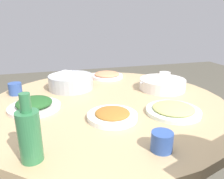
{
  "coord_description": "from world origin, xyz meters",
  "views": [
    {
      "loc": [
        0.27,
        1.04,
        1.17
      ],
      "look_at": [
        -0.05,
        -0.09,
        0.78
      ],
      "focal_mm": 35.13,
      "sensor_mm": 36.0,
      "label": 1
    }
  ],
  "objects_px": {
    "soup_bowl": "(162,84)",
    "tea_cup_near": "(15,89)",
    "dish_greens": "(34,105)",
    "green_bottle": "(30,134)",
    "round_dining_table": "(107,119)",
    "rice_bowl": "(71,82)",
    "dish_noodles": "(173,110)",
    "dish_tofu_braise": "(112,115)",
    "tea_cup_side": "(165,76)",
    "dish_shrimp": "(107,75)",
    "tea_cup_far": "(162,141)"
  },
  "relations": [
    {
      "from": "dish_greens",
      "to": "dish_noodles",
      "type": "relative_size",
      "value": 0.99
    },
    {
      "from": "dish_greens",
      "to": "tea_cup_far",
      "type": "distance_m",
      "value": 0.63
    },
    {
      "from": "dish_noodles",
      "to": "tea_cup_near",
      "type": "bearing_deg",
      "value": -33.13
    },
    {
      "from": "tea_cup_near",
      "to": "tea_cup_far",
      "type": "xyz_separation_m",
      "value": [
        -0.53,
        0.72,
        -0.0
      ]
    },
    {
      "from": "tea_cup_near",
      "to": "tea_cup_far",
      "type": "height_order",
      "value": "tea_cup_near"
    },
    {
      "from": "round_dining_table",
      "to": "dish_shrimp",
      "type": "relative_size",
      "value": 5.45
    },
    {
      "from": "dish_greens",
      "to": "dish_noodles",
      "type": "distance_m",
      "value": 0.65
    },
    {
      "from": "dish_tofu_braise",
      "to": "tea_cup_side",
      "type": "xyz_separation_m",
      "value": [
        -0.53,
        -0.51,
        0.01
      ]
    },
    {
      "from": "green_bottle",
      "to": "dish_noodles",
      "type": "bearing_deg",
      "value": -162.56
    },
    {
      "from": "dish_greens",
      "to": "soup_bowl",
      "type": "bearing_deg",
      "value": -172.05
    },
    {
      "from": "dish_greens",
      "to": "rice_bowl",
      "type": "bearing_deg",
      "value": -127.01
    },
    {
      "from": "soup_bowl",
      "to": "tea_cup_far",
      "type": "xyz_separation_m",
      "value": [
        0.31,
        0.58,
        0.0
      ]
    },
    {
      "from": "tea_cup_side",
      "to": "tea_cup_near",
      "type": "bearing_deg",
      "value": 3.31
    },
    {
      "from": "tea_cup_side",
      "to": "green_bottle",
      "type": "bearing_deg",
      "value": 40.26
    },
    {
      "from": "rice_bowl",
      "to": "dish_tofu_braise",
      "type": "bearing_deg",
      "value": 104.93
    },
    {
      "from": "green_bottle",
      "to": "tea_cup_far",
      "type": "height_order",
      "value": "green_bottle"
    },
    {
      "from": "round_dining_table",
      "to": "tea_cup_side",
      "type": "distance_m",
      "value": 0.59
    },
    {
      "from": "rice_bowl",
      "to": "tea_cup_near",
      "type": "relative_size",
      "value": 3.73
    },
    {
      "from": "dish_tofu_braise",
      "to": "dish_greens",
      "type": "bearing_deg",
      "value": -32.1
    },
    {
      "from": "dish_greens",
      "to": "dish_noodles",
      "type": "height_order",
      "value": "dish_greens"
    },
    {
      "from": "green_bottle",
      "to": "dish_greens",
      "type": "bearing_deg",
      "value": -88.28
    },
    {
      "from": "rice_bowl",
      "to": "green_bottle",
      "type": "relative_size",
      "value": 1.23
    },
    {
      "from": "soup_bowl",
      "to": "tea_cup_far",
      "type": "distance_m",
      "value": 0.66
    },
    {
      "from": "rice_bowl",
      "to": "dish_greens",
      "type": "bearing_deg",
      "value": 52.99
    },
    {
      "from": "dish_noodles",
      "to": "dish_shrimp",
      "type": "bearing_deg",
      "value": -79.06
    },
    {
      "from": "round_dining_table",
      "to": "green_bottle",
      "type": "xyz_separation_m",
      "value": [
        0.35,
        0.42,
        0.19
      ]
    },
    {
      "from": "dish_noodles",
      "to": "green_bottle",
      "type": "height_order",
      "value": "green_bottle"
    },
    {
      "from": "soup_bowl",
      "to": "dish_noodles",
      "type": "xyz_separation_m",
      "value": [
        0.12,
        0.33,
        -0.01
      ]
    },
    {
      "from": "dish_greens",
      "to": "dish_shrimp",
      "type": "xyz_separation_m",
      "value": [
        -0.48,
        -0.46,
        -0.0
      ]
    },
    {
      "from": "soup_bowl",
      "to": "dish_greens",
      "type": "height_order",
      "value": "soup_bowl"
    },
    {
      "from": "dish_greens",
      "to": "green_bottle",
      "type": "bearing_deg",
      "value": 91.72
    },
    {
      "from": "rice_bowl",
      "to": "green_bottle",
      "type": "distance_m",
      "value": 0.71
    },
    {
      "from": "soup_bowl",
      "to": "dish_shrimp",
      "type": "relative_size",
      "value": 1.31
    },
    {
      "from": "dish_greens",
      "to": "green_bottle",
      "type": "relative_size",
      "value": 1.14
    },
    {
      "from": "dish_greens",
      "to": "tea_cup_far",
      "type": "bearing_deg",
      "value": 131.18
    },
    {
      "from": "dish_tofu_braise",
      "to": "tea_cup_far",
      "type": "bearing_deg",
      "value": 108.24
    },
    {
      "from": "soup_bowl",
      "to": "tea_cup_near",
      "type": "bearing_deg",
      "value": -9.78
    },
    {
      "from": "round_dining_table",
      "to": "dish_greens",
      "type": "xyz_separation_m",
      "value": [
        0.36,
        0.01,
        0.13
      ]
    },
    {
      "from": "round_dining_table",
      "to": "rice_bowl",
      "type": "bearing_deg",
      "value": -58.35
    },
    {
      "from": "rice_bowl",
      "to": "green_bottle",
      "type": "bearing_deg",
      "value": 74.47
    },
    {
      "from": "soup_bowl",
      "to": "green_bottle",
      "type": "xyz_separation_m",
      "value": [
        0.72,
        0.52,
        0.06
      ]
    },
    {
      "from": "round_dining_table",
      "to": "dish_tofu_braise",
      "type": "distance_m",
      "value": 0.25
    },
    {
      "from": "dish_shrimp",
      "to": "dish_noodles",
      "type": "bearing_deg",
      "value": 100.94
    },
    {
      "from": "round_dining_table",
      "to": "dish_shrimp",
      "type": "bearing_deg",
      "value": -104.87
    },
    {
      "from": "soup_bowl",
      "to": "dish_greens",
      "type": "bearing_deg",
      "value": 7.95
    },
    {
      "from": "dish_tofu_braise",
      "to": "soup_bowl",
      "type": "bearing_deg",
      "value": -142.65
    },
    {
      "from": "soup_bowl",
      "to": "tea_cup_side",
      "type": "relative_size",
      "value": 3.89
    },
    {
      "from": "dish_shrimp",
      "to": "tea_cup_side",
      "type": "xyz_separation_m",
      "value": [
        -0.38,
        0.16,
        0.01
      ]
    },
    {
      "from": "round_dining_table",
      "to": "green_bottle",
      "type": "height_order",
      "value": "green_bottle"
    },
    {
      "from": "tea_cup_near",
      "to": "tea_cup_far",
      "type": "relative_size",
      "value": 0.99
    }
  ]
}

